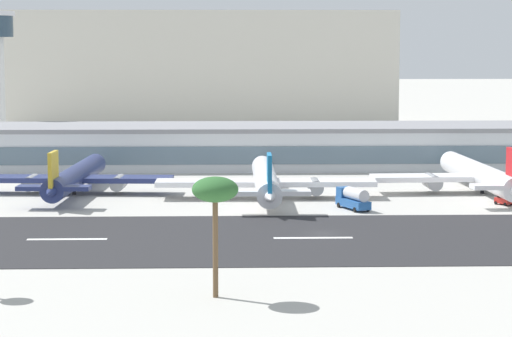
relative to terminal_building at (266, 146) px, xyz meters
name	(u,v)px	position (x,y,z in m)	size (l,w,h in m)	color
ground_plane	(322,233)	(5.23, -88.65, -5.01)	(1400.00, 1400.00, 0.00)	#B2AFA8
runway_strip	(325,238)	(5.23, -92.78, -4.97)	(800.00, 41.26, 0.08)	#262628
runway_centreline_dash_3	(67,239)	(-33.62, -92.78, -4.92)	(12.00, 1.20, 0.01)	white
runway_centreline_dash_4	(313,238)	(3.47, -92.78, -4.92)	(12.00, 1.20, 0.01)	white
terminal_building	(266,146)	(0.00, 0.00, 0.00)	(161.50, 25.51, 10.01)	silver
distant_hotel_block	(200,69)	(-18.54, 124.34, 15.23)	(136.18, 36.08, 40.47)	beige
airliner_gold_tail_gate_0	(74,178)	(-39.28, -45.00, -1.73)	(38.57, 49.22, 10.27)	navy
airliner_blue_tail_gate_1	(266,181)	(-2.08, -52.22, -1.65)	(41.85, 50.45, 10.53)	silver
airliner_red_tail_gate_2	(482,176)	(40.70, -46.12, -1.58)	(43.50, 51.65, 10.78)	white
service_baggage_tug_0	(504,199)	(41.06, -60.89, -3.96)	(3.12, 3.56, 2.20)	#B2231E
service_fuel_truck_1	(353,198)	(12.89, -65.37, -2.98)	(5.59, 8.86, 3.95)	#23569E
palm_tree_1	(215,192)	(-10.99, -129.25, 7.30)	(5.37, 5.37, 14.14)	brown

